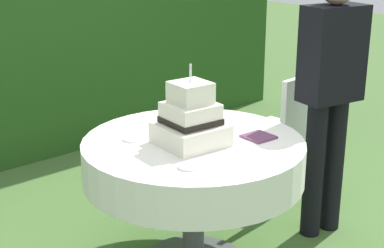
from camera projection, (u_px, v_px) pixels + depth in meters
cake_table at (193, 161)px, 3.08m from camera, size 1.17×1.17×0.75m
wedding_cake at (191, 120)px, 2.96m from camera, size 0.34×0.34×0.42m
serving_plate_near at (188, 167)px, 2.69m from camera, size 0.10×0.10×0.01m
serving_plate_far at (133, 139)px, 3.05m from camera, size 0.10×0.10×0.01m
napkin_stack at (259, 137)px, 3.08m from camera, size 0.15×0.15×0.01m
garden_chair at (287, 124)px, 3.95m from camera, size 0.43×0.43×0.89m
standing_person at (330, 87)px, 3.36m from camera, size 0.39×0.27×1.60m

